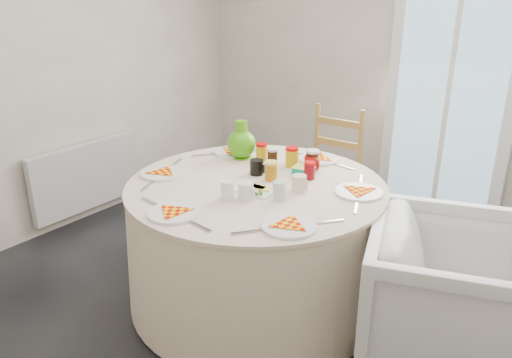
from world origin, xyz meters
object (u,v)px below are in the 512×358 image
Objects in this scene: radiator at (87,176)px; table at (256,243)px; wooden_chair at (326,175)px; armchair at (454,300)px; green_pitcher at (241,144)px.

radiator is 0.64× the size of table.
wooden_chair is at bearing 96.19° from table.
radiator is at bearing -151.07° from wooden_chair.
wooden_chair is 1.61m from armchair.
radiator is 4.00× the size of green_pitcher.
table is (1.81, -0.08, -0.01)m from radiator.
table is 0.69m from green_pitcher.
green_pitcher is at bearing 138.37° from table.
wooden_chair is (-0.12, 1.08, 0.09)m from table.
table is 6.28× the size of green_pitcher.
green_pitcher is at bearing 63.08° from armchair.
green_pitcher reaches higher than wooden_chair.
green_pitcher reaches higher than table.
table reaches higher than radiator.
table is at bearing 76.10° from armchair.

